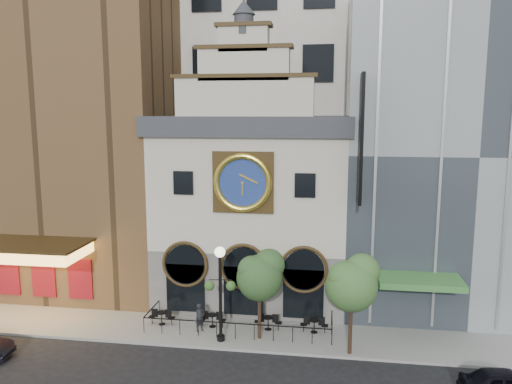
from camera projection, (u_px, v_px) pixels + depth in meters
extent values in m
plane|color=black|center=(231.00, 351.00, 26.53)|extent=(120.00, 120.00, 0.00)
cube|color=gray|center=(240.00, 330.00, 28.96)|extent=(44.00, 5.00, 0.15)
cube|color=#605E5B|center=(254.00, 267.00, 34.01)|extent=(12.00, 8.00, 4.00)
cube|color=silver|center=(254.00, 187.00, 33.14)|extent=(12.00, 8.00, 7.00)
cube|color=#2D3035|center=(254.00, 125.00, 32.50)|extent=(12.60, 8.60, 1.20)
cube|color=#372710|center=(243.00, 182.00, 29.01)|extent=(3.60, 0.25, 3.60)
cylinder|color=navy|center=(243.00, 183.00, 28.88)|extent=(3.10, 0.12, 3.10)
torus|color=gold|center=(242.00, 183.00, 28.80)|extent=(3.46, 0.36, 3.46)
cylinder|color=#2D3035|center=(244.00, 25.00, 28.08)|extent=(1.10, 1.10, 1.10)
cone|color=#2D3035|center=(244.00, 7.00, 27.93)|extent=(1.30, 1.30, 0.80)
cube|color=brown|center=(81.00, 111.00, 36.19)|extent=(14.00, 12.00, 25.00)
cube|color=#FFBF59|center=(26.00, 251.00, 29.97)|extent=(7.00, 3.40, 0.70)
cube|color=#372710|center=(25.00, 243.00, 29.90)|extent=(7.40, 3.80, 0.15)
cube|color=maroon|center=(44.00, 277.00, 31.93)|extent=(5.60, 0.15, 2.60)
cube|color=gray|center=(453.00, 150.00, 32.82)|extent=(14.00, 12.00, 20.00)
cube|color=#42883E|center=(420.00, 281.00, 27.28)|extent=(4.50, 2.40, 0.35)
cube|color=black|center=(361.00, 139.00, 26.75)|extent=(0.18, 1.60, 7.00)
cube|color=silver|center=(275.00, 25.00, 42.92)|extent=(20.00, 16.00, 40.00)
cylinder|color=black|center=(162.00, 313.00, 29.42)|extent=(0.68, 0.68, 0.03)
cylinder|color=black|center=(162.00, 319.00, 29.48)|extent=(0.06, 0.06, 0.72)
cylinder|color=black|center=(212.00, 315.00, 29.09)|extent=(0.68, 0.68, 0.03)
cylinder|color=black|center=(212.00, 321.00, 29.15)|extent=(0.06, 0.06, 0.72)
cylinder|color=black|center=(268.00, 317.00, 28.73)|extent=(0.68, 0.68, 0.03)
cylinder|color=black|center=(268.00, 323.00, 28.79)|extent=(0.06, 0.06, 0.72)
cylinder|color=black|center=(314.00, 320.00, 28.35)|extent=(0.68, 0.68, 0.03)
cylinder|color=black|center=(314.00, 326.00, 28.41)|extent=(0.06, 0.06, 0.72)
imported|color=black|center=(507.00, 384.00, 22.02)|extent=(4.16, 2.03, 1.37)
imported|color=black|center=(200.00, 318.00, 28.51)|extent=(0.70, 0.70, 1.64)
cylinder|color=black|center=(220.00, 299.00, 27.09)|extent=(0.17, 0.17, 4.84)
cylinder|color=black|center=(221.00, 338.00, 27.44)|extent=(0.43, 0.43, 0.29)
sphere|color=white|center=(220.00, 252.00, 26.67)|extent=(0.58, 0.58, 0.58)
sphere|color=#2A5E25|center=(210.00, 286.00, 26.97)|extent=(0.54, 0.54, 0.54)
sphere|color=#2A5E25|center=(231.00, 286.00, 26.97)|extent=(0.54, 0.54, 0.54)
cylinder|color=#382619|center=(259.00, 315.00, 27.55)|extent=(0.19, 0.19, 2.72)
sphere|color=#294F1F|center=(259.00, 278.00, 27.22)|extent=(2.53, 2.53, 2.53)
sphere|color=#294F1F|center=(269.00, 265.00, 27.32)|extent=(1.75, 1.75, 1.75)
sphere|color=#294F1F|center=(252.00, 270.00, 27.01)|extent=(1.56, 1.56, 1.56)
cylinder|color=#382619|center=(350.00, 327.00, 25.77)|extent=(0.20, 0.20, 2.85)
sphere|color=#386528|center=(352.00, 286.00, 25.42)|extent=(2.65, 2.65, 2.65)
sphere|color=#386528|center=(362.00, 271.00, 25.53)|extent=(1.83, 1.83, 1.83)
sphere|color=#386528|center=(344.00, 277.00, 25.20)|extent=(1.63, 1.63, 1.63)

